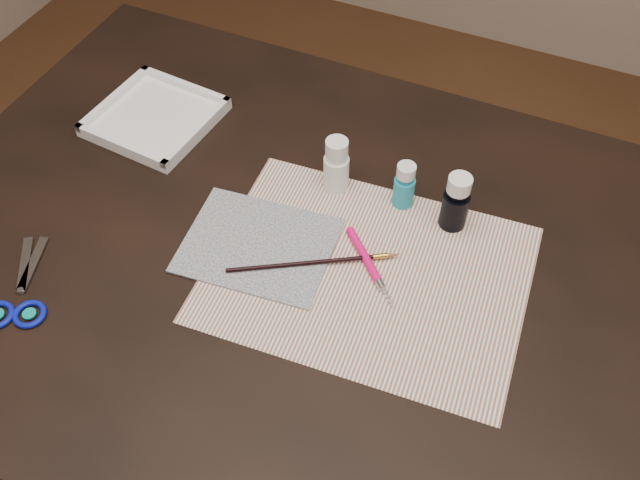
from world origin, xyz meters
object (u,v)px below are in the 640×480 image
at_px(paper, 368,274).
at_px(canvas, 258,245).
at_px(paint_bottle_navy, 456,202).
at_px(paint_bottle_white, 336,165).
at_px(palette_tray, 155,117).
at_px(paint_bottle_cyan, 404,185).
at_px(scissors, 18,282).

xyz_separation_m(paper, canvas, (-0.17, -0.02, 0.00)).
relative_size(canvas, paint_bottle_navy, 2.21).
relative_size(paint_bottle_white, palette_tray, 0.51).
bearing_deg(paint_bottle_navy, paper, -119.85).
relative_size(paint_bottle_navy, palette_tray, 0.52).
bearing_deg(canvas, palette_tray, 148.89).
relative_size(paint_bottle_white, paint_bottle_cyan, 1.21).
xyz_separation_m(paper, scissors, (-0.45, -0.22, 0.00)).
bearing_deg(paint_bottle_cyan, palette_tray, 179.37).
relative_size(canvas, paint_bottle_cyan, 2.70).
xyz_separation_m(paper, palette_tray, (-0.46, 0.16, 0.01)).
bearing_deg(scissors, paint_bottle_cyan, -82.78).
distance_m(canvas, palette_tray, 0.34).
bearing_deg(paper, canvas, -173.40).
distance_m(paper, scissors, 0.50).
bearing_deg(paint_bottle_white, paint_bottle_cyan, 5.70).
relative_size(paper, paint_bottle_cyan, 5.58).
relative_size(paper, palette_tray, 2.37).
bearing_deg(paint_bottle_navy, canvas, -147.13).
bearing_deg(paint_bottle_cyan, paint_bottle_white, -174.30).
height_order(canvas, scissors, scissors).
distance_m(paper, paint_bottle_navy, 0.17).
xyz_separation_m(paper, paint_bottle_navy, (0.08, 0.14, 0.05)).
bearing_deg(palette_tray, paint_bottle_navy, -1.56).
bearing_deg(paper, palette_tray, 161.20).
relative_size(paint_bottle_cyan, scissors, 0.45).
distance_m(canvas, paint_bottle_cyan, 0.24).
bearing_deg(paint_bottle_navy, paint_bottle_cyan, 173.38).
bearing_deg(palette_tray, scissors, -88.40).
xyz_separation_m(paint_bottle_cyan, paint_bottle_navy, (0.08, -0.01, 0.01)).
height_order(paper, paint_bottle_navy, paint_bottle_navy).
height_order(paint_bottle_white, paint_bottle_navy, same).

